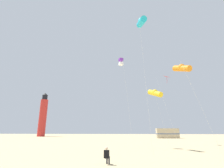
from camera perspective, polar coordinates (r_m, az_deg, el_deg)
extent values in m
cube|color=black|center=(12.55, -1.86, -22.64)|extent=(0.38, 0.28, 0.52)
sphere|color=beige|center=(12.51, -1.84, -20.92)|extent=(0.20, 0.20, 0.20)
cylinder|color=#2D2D38|center=(12.73, -1.22, -23.64)|extent=(0.20, 0.38, 0.13)
cylinder|color=#2D2D38|center=(12.92, -0.99, -24.55)|extent=(0.11, 0.11, 0.42)
cylinder|color=#2D2D38|center=(12.78, -1.96, -23.60)|extent=(0.20, 0.38, 0.13)
cylinder|color=#2D2D38|center=(12.96, -1.73, -24.51)|extent=(0.11, 0.11, 0.42)
cylinder|color=silver|center=(18.51, 27.82, -6.58)|extent=(3.43, 1.53, 9.08)
cylinder|color=orange|center=(20.83, 22.57, 4.91)|extent=(1.65, 2.56, 1.48)
sphere|color=orange|center=(20.88, 22.53, 5.30)|extent=(0.76, 0.76, 0.76)
cylinder|color=silver|center=(30.64, 17.89, -7.68)|extent=(2.50, 1.71, 11.98)
cube|color=red|center=(33.27, 18.01, 2.36)|extent=(1.22, 1.22, 0.40)
cylinder|color=red|center=(33.08, 18.10, 1.29)|extent=(0.04, 0.04, 1.10)
cylinder|color=silver|center=(21.82, 16.60, -11.54)|extent=(1.74, 0.96, 6.99)
cylinder|color=yellow|center=(23.03, 14.37, -3.07)|extent=(1.81, 2.52, 1.48)
sphere|color=yellow|center=(23.06, 14.35, -2.70)|extent=(0.76, 0.76, 0.76)
cylinder|color=silver|center=(17.04, 11.25, 1.02)|extent=(0.65, 0.09, 13.99)
cylinder|color=#1EB2D1|center=(20.39, 9.96, 19.97)|extent=(0.98, 2.56, 1.48)
sphere|color=#1EB2D1|center=(20.48, 9.94, 20.31)|extent=(0.76, 0.76, 0.76)
cylinder|color=silver|center=(24.99, 5.33, -5.64)|extent=(1.25, 1.87, 12.94)
cube|color=purple|center=(27.56, 3.02, 8.21)|extent=(0.82, 0.82, 0.44)
cube|color=white|center=(27.29, 3.04, 6.87)|extent=(0.82, 0.82, 0.44)
cylinder|color=red|center=(71.76, -22.42, -10.48)|extent=(2.80, 2.80, 14.00)
cylinder|color=black|center=(72.71, -21.79, -4.28)|extent=(2.00, 2.00, 1.80)
cone|color=black|center=(72.97, -21.68, -3.21)|extent=(2.20, 2.20, 1.00)
cube|color=#C6B28C|center=(54.56, 18.24, -15.57)|extent=(6.45, 2.45, 2.80)
cube|color=#4C608C|center=(54.57, 18.25, -15.71)|extent=(6.49, 2.50, 0.24)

